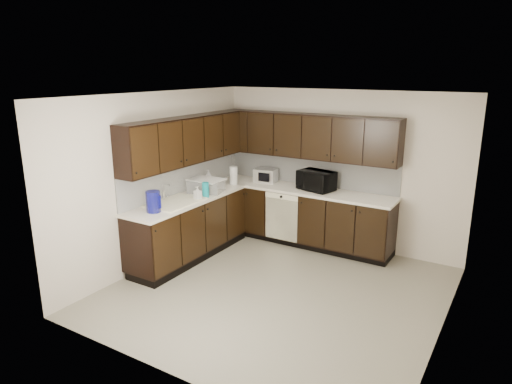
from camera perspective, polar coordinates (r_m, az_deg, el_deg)
floor at (r=6.10m, az=2.65°, el=-12.25°), size 4.00×4.00×0.00m
ceiling at (r=5.42m, az=2.98°, el=11.91°), size 4.00×4.00×0.00m
wall_back at (r=7.40m, az=10.26°, el=2.80°), size 4.00×0.02×2.50m
wall_left at (r=6.78m, az=-12.19°, el=1.57°), size 0.02×4.00×2.50m
wall_right at (r=5.04m, az=23.23°, el=-4.11°), size 0.02×4.00×2.50m
wall_front at (r=4.09m, az=-10.88°, el=-7.56°), size 4.00×0.02×2.50m
lower_cabinets at (r=7.28m, az=-0.06°, el=-4.00°), size 3.00×2.80×0.90m
countertop at (r=7.13m, az=-0.08°, el=-0.16°), size 3.03×2.83×0.04m
backsplash at (r=7.35m, az=-0.62°, el=2.40°), size 3.00×2.80×0.48m
upper_cabinets at (r=7.08m, az=-0.33°, el=6.77°), size 3.00×2.80×0.70m
dishwasher at (r=7.34m, az=3.21°, el=-2.76°), size 0.58×0.04×0.78m
sink at (r=6.66m, az=-10.09°, el=-1.86°), size 0.54×0.82×0.42m
microwave at (r=7.27m, az=7.50°, el=1.42°), size 0.62×0.48×0.31m
soap_bottle_a at (r=6.74m, az=-7.31°, el=-0.14°), size 0.11×0.11×0.20m
soap_bottle_b at (r=7.53m, az=-5.93°, el=1.80°), size 0.13×0.13×0.27m
toaster_oven at (r=7.74m, az=1.23°, el=2.10°), size 0.40×0.33×0.23m
storage_bin at (r=7.16m, az=-6.24°, el=0.81°), size 0.59×0.50×0.20m
blue_pitcher at (r=6.26m, az=-12.72°, el=-1.19°), size 0.25×0.25×0.29m
teal_tumbler at (r=6.85m, az=-6.33°, el=0.27°), size 0.12×0.12×0.23m
paper_towel_roll at (r=7.59m, az=-2.83°, el=2.09°), size 0.17×0.17×0.30m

